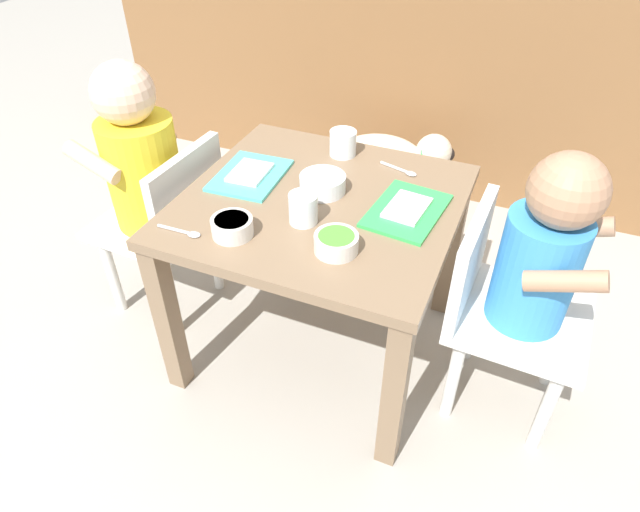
% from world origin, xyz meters
% --- Properties ---
extents(ground_plane, '(7.00, 7.00, 0.00)m').
position_xyz_m(ground_plane, '(0.00, 0.00, 0.00)').
color(ground_plane, '#9E998E').
extents(kitchen_cabinet_back, '(2.37, 0.35, 0.91)m').
position_xyz_m(kitchen_cabinet_back, '(0.00, 1.03, 0.46)').
color(kitchen_cabinet_back, brown).
rests_on(kitchen_cabinet_back, ground).
extents(dining_table, '(0.60, 0.57, 0.45)m').
position_xyz_m(dining_table, '(0.00, 0.00, 0.38)').
color(dining_table, '#7A6047').
rests_on(dining_table, ground).
extents(seated_child_left, '(0.29, 0.29, 0.70)m').
position_xyz_m(seated_child_left, '(-0.46, -0.01, 0.43)').
color(seated_child_left, silver).
rests_on(seated_child_left, ground).
extents(seated_child_right, '(0.29, 0.29, 0.66)m').
position_xyz_m(seated_child_right, '(0.46, -0.00, 0.42)').
color(seated_child_right, silver).
rests_on(seated_child_right, ground).
extents(dog, '(0.41, 0.27, 0.31)m').
position_xyz_m(dog, '(-0.04, 0.65, 0.20)').
color(dog, beige).
rests_on(dog, ground).
extents(food_tray_left, '(0.16, 0.20, 0.02)m').
position_xyz_m(food_tray_left, '(-0.19, 0.03, 0.46)').
color(food_tray_left, '#4CC6BC').
rests_on(food_tray_left, dining_table).
extents(food_tray_right, '(0.16, 0.21, 0.02)m').
position_xyz_m(food_tray_right, '(0.19, 0.03, 0.46)').
color(food_tray_right, green).
rests_on(food_tray_right, dining_table).
extents(water_cup_left, '(0.07, 0.07, 0.06)m').
position_xyz_m(water_cup_left, '(-0.03, 0.21, 0.48)').
color(water_cup_left, white).
rests_on(water_cup_left, dining_table).
extents(water_cup_right, '(0.06, 0.06, 0.06)m').
position_xyz_m(water_cup_right, '(0.00, -0.09, 0.48)').
color(water_cup_right, white).
rests_on(water_cup_right, dining_table).
extents(veggie_bowl_far, '(0.09, 0.09, 0.04)m').
position_xyz_m(veggie_bowl_far, '(0.10, -0.15, 0.47)').
color(veggie_bowl_far, silver).
rests_on(veggie_bowl_far, dining_table).
extents(cereal_bowl_left_side, '(0.08, 0.08, 0.04)m').
position_xyz_m(cereal_bowl_left_side, '(-0.11, -0.19, 0.47)').
color(cereal_bowl_left_side, silver).
rests_on(cereal_bowl_left_side, dining_table).
extents(cereal_bowl_right_side, '(0.10, 0.10, 0.04)m').
position_xyz_m(cereal_bowl_right_side, '(-0.01, 0.04, 0.47)').
color(cereal_bowl_right_side, white).
rests_on(cereal_bowl_right_side, dining_table).
extents(spoon_by_left_tray, '(0.10, 0.04, 0.01)m').
position_xyz_m(spoon_by_left_tray, '(0.13, 0.19, 0.46)').
color(spoon_by_left_tray, silver).
rests_on(spoon_by_left_tray, dining_table).
extents(spoon_by_right_tray, '(0.10, 0.02, 0.01)m').
position_xyz_m(spoon_by_right_tray, '(-0.21, -0.22, 0.46)').
color(spoon_by_right_tray, silver).
rests_on(spoon_by_right_tray, dining_table).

